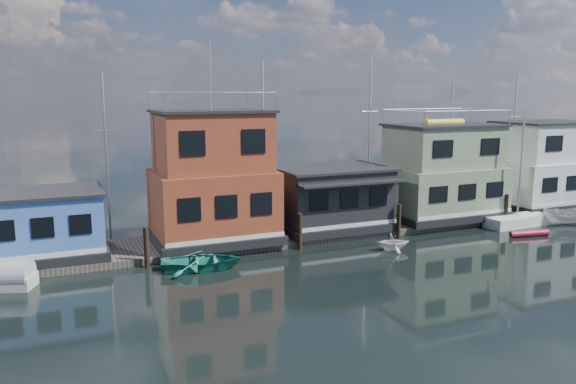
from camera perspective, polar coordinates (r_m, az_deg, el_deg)
name	(u,v)px	position (r m, az deg, el deg)	size (l,w,h in m)	color
ground	(455,289)	(28.39, 16.60, -9.40)	(160.00, 160.00, 0.00)	black
dock	(337,229)	(37.90, 4.98, -3.80)	(48.00, 5.00, 0.40)	#595147
houseboat_blue	(43,225)	(33.18, -23.61, -3.06)	(6.40, 4.90, 3.66)	black
houseboat_red	(213,180)	(34.02, -7.66, 1.26)	(7.40, 5.90, 11.86)	black
houseboat_dark	(331,198)	(37.19, 4.37, -0.56)	(7.40, 6.10, 4.06)	black
houseboat_green	(442,173)	(41.90, 15.37, 1.87)	(8.40, 5.90, 7.03)	black
houseboat_white	(545,166)	(48.72, 24.64, 2.40)	(8.40, 5.90, 6.66)	black
pilings	(354,226)	(35.15, 6.68, -3.42)	(42.28, 0.28, 2.20)	#2D2116
background_masts	(355,141)	(44.51, 6.87, 5.21)	(36.40, 0.16, 12.00)	silver
motorboat	(567,216)	(44.34, 26.44, -2.18)	(1.29, 3.43, 1.32)	silver
dinghy_teal	(202,261)	(30.28, -8.76, -6.97)	(3.08, 4.31, 0.89)	#248476
red_kayak	(529,233)	(39.91, 23.30, -3.89)	(0.40, 0.40, 2.75)	red
dinghy_white	(393,242)	(34.00, 10.57, -4.98)	(1.73, 2.01, 1.06)	white
day_sailer	(517,220)	(42.58, 22.23, -2.64)	(4.94, 1.87, 7.67)	white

